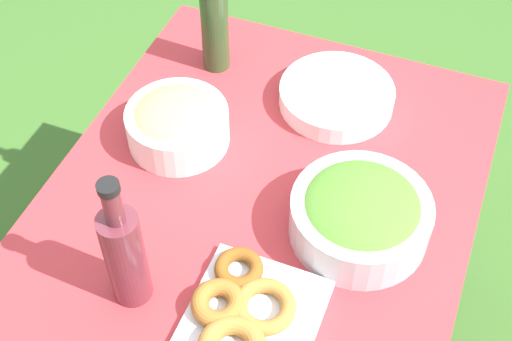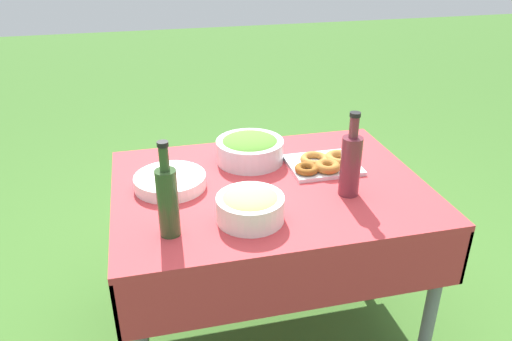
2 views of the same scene
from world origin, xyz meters
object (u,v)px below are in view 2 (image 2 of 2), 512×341
(salad_bowl, at_px, (250,148))
(pasta_bowl, at_px, (250,206))
(olive_oil_bottle, at_px, (168,199))
(donut_platter, at_px, (324,163))
(wine_bottle, at_px, (351,163))
(plate_stack, at_px, (170,181))

(salad_bowl, xyz_separation_m, pasta_bowl, (-0.10, -0.45, -0.00))
(salad_bowl, relative_size, olive_oil_bottle, 0.87)
(pasta_bowl, bearing_deg, salad_bowl, 77.28)
(salad_bowl, height_order, donut_platter, salad_bowl)
(pasta_bowl, xyz_separation_m, donut_platter, (0.38, 0.31, -0.03))
(olive_oil_bottle, bearing_deg, pasta_bowl, 5.08)
(pasta_bowl, bearing_deg, wine_bottle, 12.89)
(olive_oil_bottle, height_order, wine_bottle, olive_oil_bottle)
(salad_bowl, height_order, wine_bottle, wine_bottle)
(pasta_bowl, bearing_deg, olive_oil_bottle, -174.92)
(salad_bowl, distance_m, olive_oil_bottle, 0.61)
(salad_bowl, xyz_separation_m, wine_bottle, (0.29, -0.36, 0.07))
(donut_platter, distance_m, olive_oil_bottle, 0.74)
(olive_oil_bottle, bearing_deg, donut_platter, 27.27)
(donut_platter, height_order, olive_oil_bottle, olive_oil_bottle)
(olive_oil_bottle, distance_m, wine_bottle, 0.67)
(olive_oil_bottle, bearing_deg, wine_bottle, 9.75)
(plate_stack, height_order, olive_oil_bottle, olive_oil_bottle)
(wine_bottle, bearing_deg, donut_platter, 92.88)
(donut_platter, bearing_deg, salad_bowl, 153.71)
(plate_stack, relative_size, wine_bottle, 0.85)
(pasta_bowl, bearing_deg, donut_platter, 39.28)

